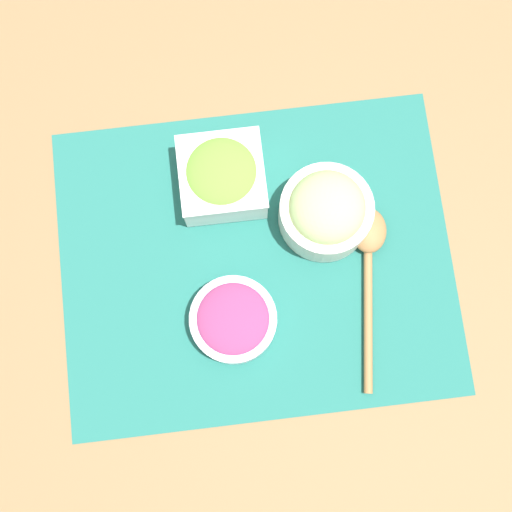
{
  "coord_description": "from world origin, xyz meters",
  "views": [
    {
      "loc": [
        -0.02,
        -0.19,
        0.98
      ],
      "look_at": [
        0.0,
        0.0,
        0.03
      ],
      "focal_mm": 50.0,
      "sensor_mm": 36.0,
      "label": 1
    }
  ],
  "objects": [
    {
      "name": "cucumber_bowl",
      "position": [
        0.1,
        0.05,
        0.05
      ],
      "size": [
        0.13,
        0.13,
        0.09
      ],
      "color": "silver",
      "rests_on": "placemat"
    },
    {
      "name": "ground_plane",
      "position": [
        0.0,
        0.0,
        0.0
      ],
      "size": [
        3.0,
        3.0,
        0.0
      ],
      "primitive_type": "plane",
      "color": "olive"
    },
    {
      "name": "wooden_spoon",
      "position": [
        0.16,
        -0.01,
        0.02
      ],
      "size": [
        0.07,
        0.26,
        0.03
      ],
      "color": "#9E7042",
      "rests_on": "placemat"
    },
    {
      "name": "lettuce_bowl",
      "position": [
        -0.03,
        0.12,
        0.04
      ],
      "size": [
        0.12,
        0.12,
        0.07
      ],
      "color": "white",
      "rests_on": "placemat"
    },
    {
      "name": "onion_bowl",
      "position": [
        -0.04,
        -0.08,
        0.03
      ],
      "size": [
        0.12,
        0.12,
        0.05
      ],
      "color": "silver",
      "rests_on": "placemat"
    },
    {
      "name": "placemat",
      "position": [
        0.0,
        0.0,
        0.0
      ],
      "size": [
        0.55,
        0.44,
        0.0
      ],
      "color": "#236B60",
      "rests_on": "ground_plane"
    }
  ]
}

